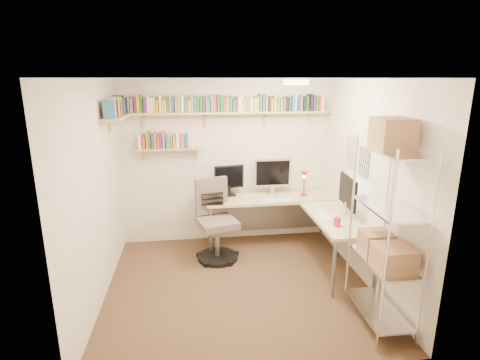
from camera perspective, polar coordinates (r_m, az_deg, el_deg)
name	(u,v)px	position (r m, az deg, el deg)	size (l,w,h in m)	color
ground	(238,285)	(4.86, -0.26, -15.75)	(3.20, 3.20, 0.00)	#442B1D
room_shell	(239,165)	(4.28, -0.23, 2.37)	(3.24, 3.04, 2.52)	beige
wall_shelves	(196,113)	(5.45, -6.70, 10.13)	(3.12, 1.09, 0.80)	tan
corner_desk	(277,202)	(5.50, 5.72, -3.39)	(2.04, 1.95, 1.32)	#CCBE84
office_chair	(216,226)	(5.35, -3.73, -6.98)	(0.62, 0.63, 1.15)	black
wire_rack	(388,211)	(3.95, 21.56, -4.47)	(0.44, 0.86, 2.14)	silver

